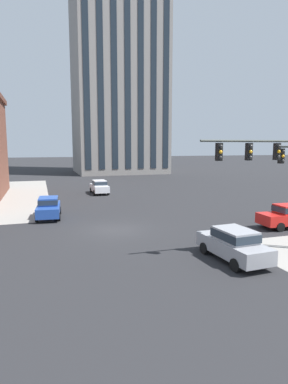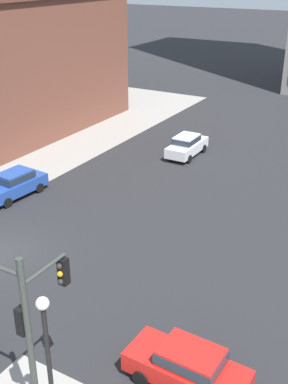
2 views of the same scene
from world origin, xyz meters
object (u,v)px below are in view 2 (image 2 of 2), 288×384
Objects in this scene: car_main_mid at (187,145)px; car_cross_westbound at (188,366)px; car_main_northbound_far at (14,183)px; street_lamp_corner_near at (49,366)px.

car_cross_westbound is at bearing -64.40° from car_main_mid.
car_main_mid is at bearing 115.60° from car_cross_westbound.
car_cross_westbound is 23.35m from car_main_mid.
car_main_northbound_far and car_main_mid have the same top height.
car_main_northbound_far is (-14.31, 13.23, -2.78)m from street_lamp_corner_near.
car_main_northbound_far is at bearing 137.24° from street_lamp_corner_near.
car_cross_westbound is at bearing 64.14° from street_lamp_corner_near.
car_cross_westbound is (16.49, -8.73, 0.00)m from car_main_northbound_far.
street_lamp_corner_near is at bearing -115.86° from car_cross_westbound.
street_lamp_corner_near is at bearing -72.80° from car_main_mid.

